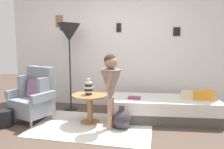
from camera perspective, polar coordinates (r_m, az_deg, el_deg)
The scene contains 15 objects.
ground_plane at distance 3.22m, azimuth -6.45°, elevation -17.50°, with size 12.00×12.00×0.00m, color #4C3D33.
gallery_wall at distance 4.79m, azimuth 0.73°, elevation 7.07°, with size 4.80×0.12×2.60m.
rug at distance 3.80m, azimuth -4.99°, elevation -13.26°, with size 1.97×1.32×0.01m, color silver.
armchair at distance 4.21m, azimuth -19.59°, elevation -5.42°, with size 0.87×0.76×0.97m.
daybed at distance 4.17m, azimuth 13.45°, elevation -8.68°, with size 1.97×0.99×0.40m.
pillow_head at distance 4.23m, azimuth 24.10°, elevation -4.93°, with size 0.16×0.12×0.17m, color orange.
pillow_mid at distance 4.16m, azimuth 21.83°, elevation -5.07°, with size 0.21×0.12×0.16m, color orange.
pillow_back at distance 4.16m, azimuth 19.11°, elevation -5.08°, with size 0.21×0.12×0.14m, color beige.
side_table at distance 3.85m, azimuth -5.83°, elevation -7.19°, with size 0.62×0.62×0.51m.
vase_striped at distance 3.78m, azimuth -6.14°, elevation -3.52°, with size 0.15×0.15×0.28m.
floor_lamp at distance 4.60m, azimuth -11.16°, elevation 10.20°, with size 0.47×0.47×1.79m.
person_child at distance 3.46m, azimuth -0.32°, elevation -1.76°, with size 0.34×0.34×1.23m.
book_on_daybed at distance 3.99m, azimuth 5.85°, elevation -6.05°, with size 0.22×0.16×0.03m, color #923361.
demijohn_near at distance 3.64m, azimuth 2.53°, elevation -11.64°, with size 0.31×0.31×0.39m.
magazine_basket at distance 4.17m, azimuth -26.36°, elevation -10.19°, with size 0.28×0.28×0.28m, color black.
Camera 1 is at (0.94, -2.75, 1.39)m, focal length 34.91 mm.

